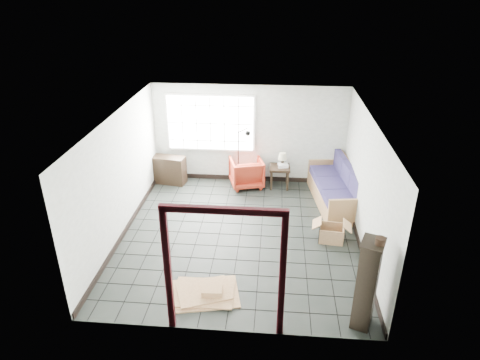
# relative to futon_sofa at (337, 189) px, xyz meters

# --- Properties ---
(ground) EXTENTS (5.50, 5.50, 0.00)m
(ground) POSITION_rel_futon_sofa_xyz_m (-2.22, -1.64, -0.36)
(ground) COLOR black
(ground) RESTS_ON ground
(room_shell) EXTENTS (5.02, 5.52, 2.61)m
(room_shell) POSITION_rel_futon_sofa_xyz_m (-2.22, -1.61, 1.32)
(room_shell) COLOR #AAB0A9
(room_shell) RESTS_ON ground
(window_panel) EXTENTS (2.32, 0.08, 1.52)m
(window_panel) POSITION_rel_futon_sofa_xyz_m (-3.22, 1.06, 1.24)
(window_panel) COLOR silver
(window_panel) RESTS_ON ground
(doorway_trim) EXTENTS (1.80, 0.08, 2.20)m
(doorway_trim) POSITION_rel_futon_sofa_xyz_m (-2.22, -4.34, 1.02)
(doorway_trim) COLOR #390D13
(doorway_trim) RESTS_ON ground
(futon_sofa) EXTENTS (1.16, 2.35, 1.00)m
(futon_sofa) POSITION_rel_futon_sofa_xyz_m (0.00, 0.00, 0.00)
(futon_sofa) COLOR #956843
(futon_sofa) RESTS_ON ground
(armchair) EXTENTS (0.98, 0.95, 0.83)m
(armchair) POSITION_rel_futon_sofa_xyz_m (-2.26, 0.76, 0.05)
(armchair) COLOR maroon
(armchair) RESTS_ON ground
(side_table) EXTENTS (0.54, 0.54, 0.58)m
(side_table) POSITION_rel_futon_sofa_xyz_m (-1.40, 0.76, 0.11)
(side_table) COLOR black
(side_table) RESTS_ON ground
(table_lamp) EXTENTS (0.27, 0.27, 0.36)m
(table_lamp) POSITION_rel_futon_sofa_xyz_m (-1.34, 0.83, 0.46)
(table_lamp) COLOR black
(table_lamp) RESTS_ON side_table
(projector) EXTENTS (0.29, 0.24, 0.09)m
(projector) POSITION_rel_futon_sofa_xyz_m (-1.32, 0.74, 0.26)
(projector) COLOR silver
(projector) RESTS_ON side_table
(floor_lamp) EXTENTS (0.47, 0.29, 1.61)m
(floor_lamp) POSITION_rel_futon_sofa_xyz_m (-2.36, 0.73, 0.50)
(floor_lamp) COLOR black
(floor_lamp) RESTS_ON ground
(console_shelf) EXTENTS (1.01, 0.52, 0.75)m
(console_shelf) POSITION_rel_futon_sofa_xyz_m (-4.37, 0.76, 0.01)
(console_shelf) COLOR black
(console_shelf) RESTS_ON ground
(tall_shelf) EXTENTS (0.46, 0.51, 1.56)m
(tall_shelf) POSITION_rel_futon_sofa_xyz_m (-0.07, -4.04, 0.43)
(tall_shelf) COLOR black
(tall_shelf) RESTS_ON ground
(pot) EXTENTS (0.17, 0.17, 0.11)m
(pot) POSITION_rel_futon_sofa_xyz_m (0.01, -4.09, 1.25)
(pot) COLOR black
(pot) RESTS_ON tall_shelf
(open_box) EXTENTS (0.84, 0.47, 0.46)m
(open_box) POSITION_rel_futon_sofa_xyz_m (-0.30, -1.67, -0.20)
(open_box) COLOR #976748
(open_box) RESTS_ON ground
(cardboard_pile) EXTENTS (1.35, 1.08, 0.18)m
(cardboard_pile) POSITION_rel_futon_sofa_xyz_m (-2.67, -3.59, -0.32)
(cardboard_pile) COLOR #976748
(cardboard_pile) RESTS_ON ground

